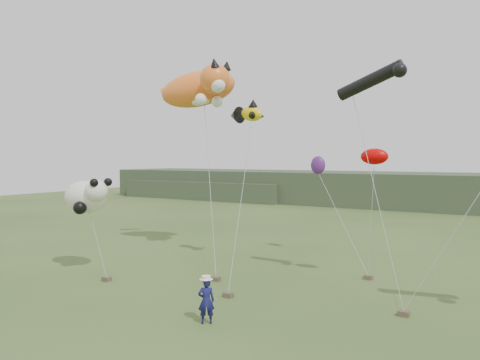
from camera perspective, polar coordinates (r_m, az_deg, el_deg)
name	(u,v)px	position (r m, az deg, el deg)	size (l,w,h in m)	color
ground	(214,327)	(16.86, -3.19, -17.44)	(120.00, 120.00, 0.00)	#385123
headland	(407,191)	(59.07, 19.70, -1.22)	(90.00, 13.00, 4.00)	#2D3D28
festival_attendant	(206,301)	(16.94, -4.14, -14.49)	(0.58, 0.38, 1.60)	#151550
sandbag_anchors	(259,287)	(21.17, 2.34, -12.94)	(13.44, 7.07, 0.20)	brown
cat_kite	(201,88)	(29.29, -4.73, 11.17)	(6.34, 3.95, 2.96)	orange
fish_kite	(245,114)	(25.29, 0.67, 8.06)	(2.49, 1.63, 1.26)	yellow
tube_kites	(467,92)	(19.74, 25.98, 9.61)	(10.42, 3.34, 3.14)	black
panda_kite	(87,196)	(25.18, -18.15, -1.90)	(2.98, 1.93, 1.85)	white
misc_kites	(345,161)	(24.83, 12.67, 2.27)	(5.72, 5.36, 1.41)	#CC0001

